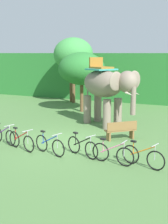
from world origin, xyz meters
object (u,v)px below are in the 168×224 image
at_px(elephant, 106,87).
at_px(wooden_bench, 121,130).
at_px(tree_center, 82,69).
at_px(bike_orange, 143,157).
at_px(tree_far_right, 71,57).
at_px(tree_far_left, 73,54).
at_px(bike_blue, 50,145).
at_px(bike_purple, 4,135).
at_px(bike_pink, 112,154).
at_px(bike_black, 82,147).
at_px(bike_red, 21,141).

height_order(elephant, wooden_bench, elephant).
height_order(tree_center, bike_orange, tree_center).
relative_size(tree_far_right, tree_far_left, 0.97).
bearing_deg(tree_center, wooden_bench, -50.35).
bearing_deg(wooden_bench, bike_blue, -122.81).
height_order(bike_purple, bike_pink, same).
xyz_separation_m(tree_far_left, wooden_bench, (6.74, -8.67, -3.42)).
bearing_deg(tree_far_right, bike_black, -61.40).
bearing_deg(wooden_bench, elephant, 125.12).
bearing_deg(elephant, bike_black, -80.24).
height_order(elephant, bike_blue, elephant).
bearing_deg(elephant, bike_red, -108.66).
relative_size(tree_center, bike_purple, 2.47).
distance_m(tree_far_left, elephant, 8.41).
relative_size(bike_purple, bike_orange, 1.00).
bearing_deg(bike_pink, elephant, 112.55).
bearing_deg(bike_blue, tree_far_right, 112.97).
height_order(bike_blue, wooden_bench, bike_blue).
bearing_deg(elephant, tree_far_right, 129.47).
relative_size(tree_far_right, elephant, 1.25).
bearing_deg(bike_orange, tree_center, 126.64).
xyz_separation_m(tree_far_right, tree_center, (2.61, -3.53, -0.74)).
bearing_deg(wooden_bench, bike_orange, -59.66).
distance_m(tree_far_right, wooden_bench, 11.96).
bearing_deg(bike_pink, bike_orange, 7.30).
xyz_separation_m(bike_black, wooden_bench, (0.71, 2.80, 0.09)).
bearing_deg(tree_far_right, tree_far_left, -39.75).
distance_m(bike_pink, wooden_bench, 3.15).
relative_size(bike_purple, bike_pink, 0.97).
bearing_deg(bike_orange, elephant, 122.47).
height_order(bike_black, bike_pink, same).
height_order(bike_red, bike_blue, same).
bearing_deg(elephant, bike_pink, -67.45).
relative_size(bike_purple, bike_blue, 1.01).
relative_size(elephant, bike_orange, 2.44).
height_order(tree_far_right, bike_orange, tree_far_right).
relative_size(elephant, wooden_bench, 2.94).
distance_m(tree_far_right, elephant, 8.90).
bearing_deg(bike_black, bike_pink, -11.75).
bearing_deg(tree_far_left, bike_red, -74.17).
bearing_deg(elephant, tree_far_left, 128.76).
relative_size(bike_black, wooden_bench, 1.16).
xyz_separation_m(tree_center, bike_red, (1.16, -8.61, -2.58)).
distance_m(elephant, bike_pink, 6.05).
bearing_deg(bike_blue, bike_pink, 0.85).
xyz_separation_m(elephant, bike_purple, (-3.05, -4.97, -1.82)).
bearing_deg(bike_purple, wooden_bench, 30.48).
xyz_separation_m(bike_purple, bike_orange, (6.36, -0.22, 0.00)).
relative_size(bike_red, bike_pink, 0.96).
bearing_deg(tree_center, bike_red, -82.35).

